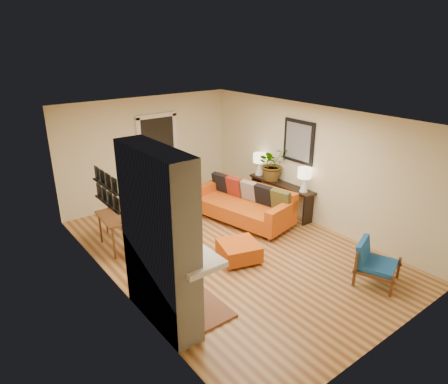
% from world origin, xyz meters
% --- Properties ---
extents(room_shell, '(6.50, 6.50, 6.50)m').
position_xyz_m(room_shell, '(0.60, 2.63, 1.24)').
color(room_shell, tan).
rests_on(room_shell, ground).
extents(fireplace, '(1.09, 1.68, 2.60)m').
position_xyz_m(fireplace, '(-2.00, -1.00, 1.24)').
color(fireplace, white).
rests_on(fireplace, ground).
extents(sofa, '(1.42, 2.43, 0.90)m').
position_xyz_m(sofa, '(1.11, 0.89, 0.39)').
color(sofa, silver).
rests_on(sofa, ground).
extents(ottoman, '(0.86, 0.86, 0.35)m').
position_xyz_m(ottoman, '(-0.11, -0.40, 0.20)').
color(ottoman, silver).
rests_on(ottoman, ground).
extents(blue_chair, '(0.88, 0.86, 0.71)m').
position_xyz_m(blue_chair, '(1.25, -2.28, 0.39)').
color(blue_chair, brown).
rests_on(blue_chair, ground).
extents(dining_table, '(0.72, 1.58, 0.84)m').
position_xyz_m(dining_table, '(-1.58, 1.41, 0.55)').
color(dining_table, brown).
rests_on(dining_table, ground).
extents(console_table, '(0.34, 1.85, 0.72)m').
position_xyz_m(console_table, '(2.07, 0.71, 0.58)').
color(console_table, black).
rests_on(console_table, ground).
extents(lamp_near, '(0.30, 0.30, 0.54)m').
position_xyz_m(lamp_near, '(2.07, 0.03, 1.06)').
color(lamp_near, white).
rests_on(lamp_near, console_table).
extents(lamp_far, '(0.30, 0.30, 0.54)m').
position_xyz_m(lamp_far, '(2.07, 1.49, 1.06)').
color(lamp_far, white).
rests_on(lamp_far, console_table).
extents(houseplant, '(0.86, 0.79, 0.80)m').
position_xyz_m(houseplant, '(2.06, 1.01, 1.13)').
color(houseplant, '#1E5919').
rests_on(houseplant, console_table).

